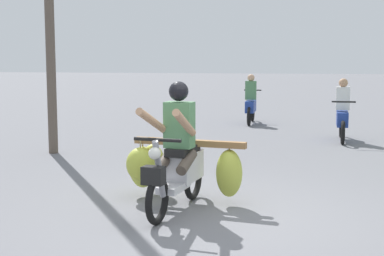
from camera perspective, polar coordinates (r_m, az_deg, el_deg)
The scene contains 4 objects.
ground_plane at distance 6.58m, azimuth 3.03°, elevation -9.37°, with size 120.00×120.00×0.00m, color slate.
motorbike_main_loaded at distance 7.23m, azimuth -2.03°, elevation -3.41°, with size 1.62×1.85×1.58m.
motorbike_distant_ahead_left at distance 13.16m, azimuth 14.88°, elevation 1.22°, with size 0.50×1.62×1.40m.
motorbike_distant_ahead_right at distance 16.02m, azimuth 5.94°, elevation 2.44°, with size 0.50×1.62×1.40m.
Camera 1 is at (0.85, -6.25, 1.87)m, focal length 53.02 mm.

